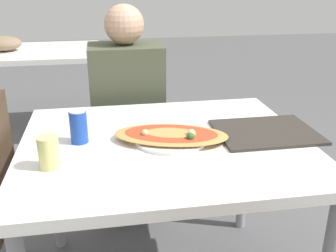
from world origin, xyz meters
TOP-DOWN VIEW (x-y plane):
  - dining_table at (0.00, 0.00)m, footprint 1.09×0.91m
  - chair_far_seated at (-0.10, 0.79)m, footprint 0.40×0.40m
  - person_seated at (-0.10, 0.67)m, footprint 0.38×0.30m
  - pizza_main at (0.02, 0.00)m, footprint 0.48×0.33m
  - soda_can at (-0.32, 0.04)m, footprint 0.07×0.07m
  - drink_glass at (-0.41, -0.15)m, footprint 0.07×0.07m
  - serving_tray at (0.41, 0.01)m, footprint 0.39×0.31m
  - background_table at (-0.83, 1.99)m, footprint 1.10×0.80m

SIDE VIEW (x-z plane):
  - chair_far_seated at x=-0.10m, z-range 0.06..0.97m
  - dining_table at x=0.00m, z-range 0.29..1.03m
  - background_table at x=-0.83m, z-range 0.25..1.10m
  - person_seated at x=-0.10m, z-range 0.11..1.30m
  - serving_tray at x=0.41m, z-range 0.73..0.74m
  - pizza_main at x=0.02m, z-range 0.73..0.78m
  - drink_glass at x=-0.41m, z-range 0.73..0.84m
  - soda_can at x=-0.32m, z-range 0.73..0.86m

